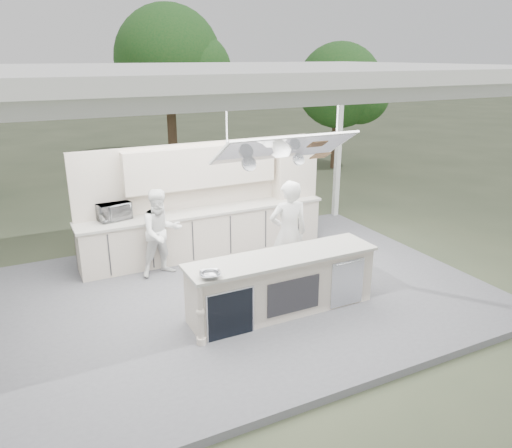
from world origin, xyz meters
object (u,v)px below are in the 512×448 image
demo_island (281,284)px  head_chef (288,233)px  back_counter (206,232)px  sous_chef (161,233)px

demo_island → head_chef: bearing=54.3°
back_counter → sous_chef: 1.28m
back_counter → sous_chef: bearing=-151.9°
head_chef → sous_chef: 2.33m
demo_island → back_counter: size_ratio=0.61×
back_counter → head_chef: head_chef is taller
back_counter → sous_chef: (-1.09, -0.58, 0.34)m
head_chef → demo_island: bearing=64.3°
back_counter → head_chef: size_ratio=2.69×
back_counter → head_chef: (0.79, -1.96, 0.47)m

